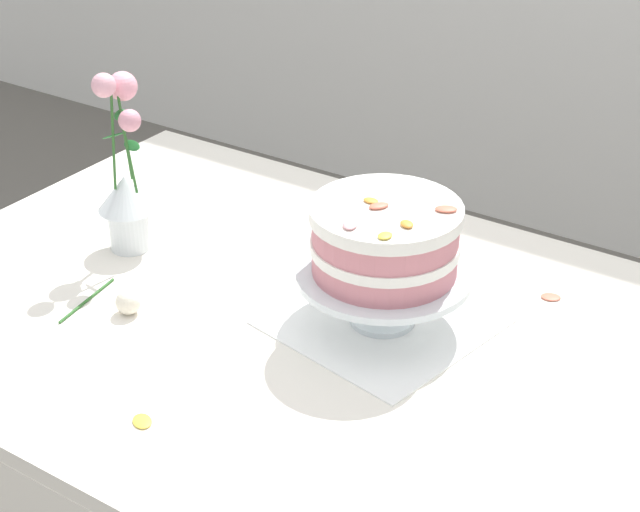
% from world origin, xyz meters
% --- Properties ---
extents(dining_table, '(1.40, 1.00, 0.74)m').
position_xyz_m(dining_table, '(0.00, -0.03, 0.65)').
color(dining_table, white).
rests_on(dining_table, ground).
extents(linen_napkin, '(0.37, 0.37, 0.00)m').
position_xyz_m(linen_napkin, '(0.16, 0.07, 0.74)').
color(linen_napkin, white).
rests_on(linen_napkin, dining_table).
extents(cake_stand, '(0.29, 0.29, 0.10)m').
position_xyz_m(cake_stand, '(0.16, 0.07, 0.82)').
color(cake_stand, silver).
rests_on(cake_stand, linen_napkin).
extents(layer_cake, '(0.24, 0.24, 0.12)m').
position_xyz_m(layer_cake, '(0.16, 0.07, 0.90)').
color(layer_cake, '#CC7A84').
rests_on(layer_cake, cake_stand).
extents(flower_vase, '(0.11, 0.11, 0.35)m').
position_xyz_m(flower_vase, '(-0.37, 0.03, 0.87)').
color(flower_vase, silver).
rests_on(flower_vase, dining_table).
extents(fallen_rose, '(0.12, 0.15, 0.04)m').
position_xyz_m(fallen_rose, '(-0.22, -0.15, 0.76)').
color(fallen_rose, '#2D6028').
rests_on(fallen_rose, dining_table).
extents(loose_petal_0, '(0.05, 0.04, 0.00)m').
position_xyz_m(loose_petal_0, '(-0.00, -0.35, 0.74)').
color(loose_petal_0, yellow).
rests_on(loose_petal_0, dining_table).
extents(loose_petal_1, '(0.04, 0.04, 0.00)m').
position_xyz_m(loose_petal_1, '(0.36, 0.29, 0.74)').
color(loose_petal_1, '#E56B51').
rests_on(loose_petal_1, dining_table).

